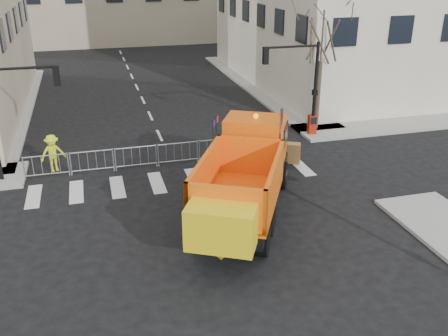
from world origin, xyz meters
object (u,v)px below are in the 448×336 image
object	(u,v)px
plow_truck	(245,175)
worker	(53,153)
cop_c	(258,149)
newspaper_box	(312,124)
cop_a	(267,159)
cop_b	(255,148)

from	to	relation	value
plow_truck	worker	bearing A→B (deg)	77.07
plow_truck	cop_c	bearing A→B (deg)	3.34
cop_c	worker	xyz separation A→B (m)	(-9.68, 1.70, 0.14)
newspaper_box	cop_c	bearing A→B (deg)	-138.02
newspaper_box	worker	bearing A→B (deg)	-168.51
plow_truck	cop_a	bearing A→B (deg)	-3.47
plow_truck	cop_c	distance (m)	5.34
cop_b	worker	world-z (taller)	worker
cop_c	cop_a	bearing A→B (deg)	19.03
cop_b	newspaper_box	bearing A→B (deg)	-138.21
plow_truck	cop_c	xyz separation A→B (m)	(2.19, 4.78, -0.92)
cop_a	cop_c	size ratio (longest dim) A/B	0.87
cop_b	newspaper_box	world-z (taller)	cop_b
cop_a	cop_b	xyz separation A→B (m)	(-0.13, 1.31, 0.08)
plow_truck	newspaper_box	bearing A→B (deg)	-11.09
cop_c	newspaper_box	size ratio (longest dim) A/B	1.68
worker	cop_c	bearing A→B (deg)	-28.54
cop_b	worker	xyz separation A→B (m)	(-9.59, 1.50, 0.18)
cop_a	cop_c	xyz separation A→B (m)	(-0.05, 1.11, 0.12)
cop_a	cop_b	world-z (taller)	cop_b
plow_truck	cop_b	bearing A→B (deg)	5.01
plow_truck	cop_b	distance (m)	5.50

